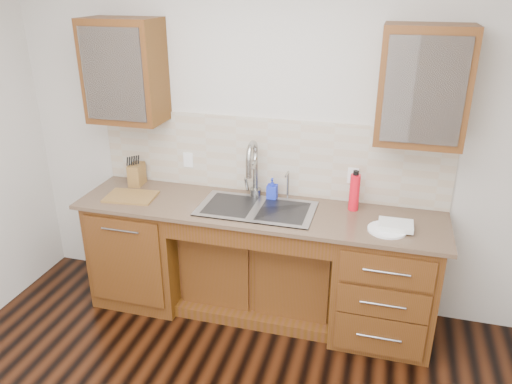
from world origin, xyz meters
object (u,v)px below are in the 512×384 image
(water_bottle, at_px, (354,192))
(plate, at_px, (387,230))
(soap_bottle, at_px, (272,189))
(cutting_board, at_px, (131,197))
(knife_block, at_px, (137,174))

(water_bottle, relative_size, plate, 1.05)
(soap_bottle, bearing_deg, water_bottle, -3.80)
(water_bottle, xyz_separation_m, plate, (0.25, -0.27, -0.13))
(water_bottle, distance_m, cutting_board, 1.68)
(soap_bottle, height_order, cutting_board, soap_bottle)
(knife_block, distance_m, cutting_board, 0.28)
(plate, relative_size, knife_block, 1.47)
(soap_bottle, relative_size, water_bottle, 0.62)
(soap_bottle, relative_size, knife_block, 0.96)
(water_bottle, xyz_separation_m, knife_block, (-1.73, 0.02, -0.05))
(plate, xyz_separation_m, knife_block, (-1.98, 0.30, 0.08))
(water_bottle, xyz_separation_m, cutting_board, (-1.66, -0.23, -0.13))
(plate, bearing_deg, soap_bottle, 160.59)
(plate, bearing_deg, water_bottle, 132.17)
(soap_bottle, height_order, knife_block, knife_block)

